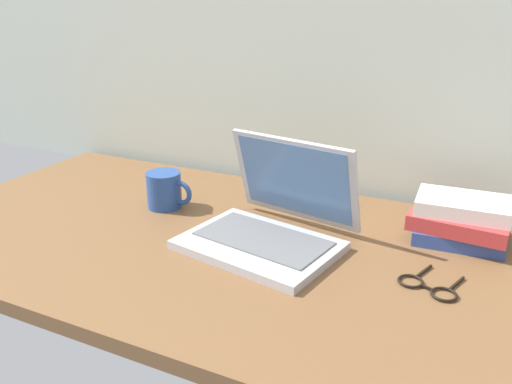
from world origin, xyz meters
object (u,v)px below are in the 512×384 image
at_px(coffee_mug, 165,190).
at_px(book_stack, 461,220).
at_px(laptop, 272,222).
at_px(eyeglasses, 428,287).

bearing_deg(coffee_mug, book_stack, 10.01).
bearing_deg(laptop, eyeglasses, -9.35).
bearing_deg(book_stack, coffee_mug, -169.99).
xyz_separation_m(coffee_mug, eyeglasses, (0.65, -0.12, -0.04)).
distance_m(eyeglasses, book_stack, 0.24).
bearing_deg(laptop, coffee_mug, 168.89).
xyz_separation_m(coffee_mug, book_stack, (0.67, 0.12, 0.00)).
distance_m(laptop, coffee_mug, 0.32).
bearing_deg(book_stack, laptop, -153.27).
relative_size(laptop, coffee_mug, 2.88).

